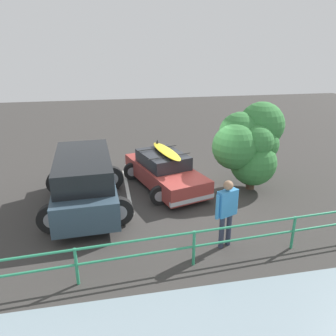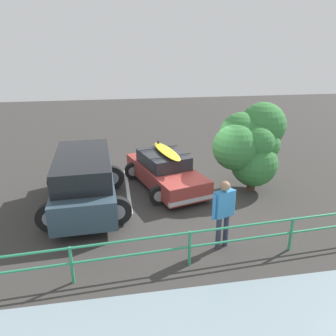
{
  "view_description": "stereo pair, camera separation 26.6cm",
  "coord_description": "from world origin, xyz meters",
  "px_view_note": "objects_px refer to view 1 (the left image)",
  "views": [
    {
      "loc": [
        2.77,
        10.37,
        4.9
      ],
      "look_at": [
        0.74,
        0.04,
        0.95
      ],
      "focal_mm": 35.0,
      "sensor_mm": 36.0,
      "label": 1
    },
    {
      "loc": [
        2.51,
        10.42,
        4.9
      ],
      "look_at": [
        0.74,
        0.04,
        0.95
      ],
      "focal_mm": 35.0,
      "sensor_mm": 36.0,
      "label": 2
    }
  ],
  "objects_px": {
    "bush_near_left": "(250,142)",
    "sedan_car": "(164,171)",
    "suv_car": "(85,181)",
    "person_bystander": "(227,208)"
  },
  "relations": [
    {
      "from": "sedan_car",
      "to": "suv_car",
      "type": "distance_m",
      "value": 3.03
    },
    {
      "from": "bush_near_left",
      "to": "sedan_car",
      "type": "bearing_deg",
      "value": -11.54
    },
    {
      "from": "person_bystander",
      "to": "bush_near_left",
      "type": "distance_m",
      "value": 4.15
    },
    {
      "from": "suv_car",
      "to": "bush_near_left",
      "type": "xyz_separation_m",
      "value": [
        -5.74,
        -0.58,
        0.79
      ]
    },
    {
      "from": "sedan_car",
      "to": "suv_car",
      "type": "height_order",
      "value": "suv_car"
    },
    {
      "from": "suv_car",
      "to": "bush_near_left",
      "type": "bearing_deg",
      "value": -174.21
    },
    {
      "from": "suv_car",
      "to": "sedan_car",
      "type": "bearing_deg",
      "value": -156.71
    },
    {
      "from": "suv_car",
      "to": "person_bystander",
      "type": "distance_m",
      "value": 4.62
    },
    {
      "from": "person_bystander",
      "to": "sedan_car",
      "type": "bearing_deg",
      "value": -78.64
    },
    {
      "from": "suv_car",
      "to": "person_bystander",
      "type": "height_order",
      "value": "person_bystander"
    }
  ]
}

